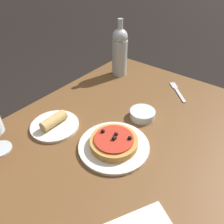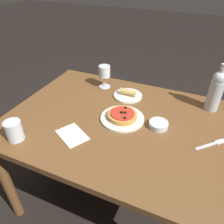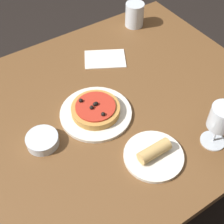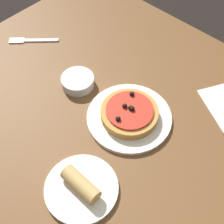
{
  "view_description": "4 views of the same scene",
  "coord_description": "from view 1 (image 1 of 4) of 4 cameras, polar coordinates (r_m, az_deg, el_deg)",
  "views": [
    {
      "loc": [
        0.42,
        0.31,
        1.26
      ],
      "look_at": [
        -0.06,
        -0.06,
        0.8
      ],
      "focal_mm": 35.0,
      "sensor_mm": 36.0,
      "label": 1
    },
    {
      "loc": [
        -0.34,
        0.91,
        1.44
      ],
      "look_at": [
        0.04,
        0.03,
        0.77
      ],
      "focal_mm": 35.0,
      "sensor_mm": 36.0,
      "label": 2
    },
    {
      "loc": [
        -0.34,
        -0.62,
        1.51
      ],
      "look_at": [
        0.03,
        -0.06,
        0.74
      ],
      "focal_mm": 50.0,
      "sensor_mm": 36.0,
      "label": 3
    },
    {
      "loc": [
        0.32,
        -0.43,
        1.44
      ],
      "look_at": [
        -0.01,
        -0.07,
        0.78
      ],
      "focal_mm": 50.0,
      "sensor_mm": 36.0,
      "label": 4
    }
  ],
  "objects": [
    {
      "name": "dining_table",
      "position": [
        0.82,
        1.2,
        -13.55
      ],
      "size": [
        1.28,
        0.92,
        0.7
      ],
      "color": "brown",
      "rests_on": "ground_plane"
    },
    {
      "name": "dinner_plate",
      "position": [
        0.76,
        0.69,
        -8.66
      ],
      "size": [
        0.24,
        0.24,
        0.01
      ],
      "color": "silver",
      "rests_on": "dining_table"
    },
    {
      "name": "pizza",
      "position": [
        0.75,
        0.71,
        -7.54
      ],
      "size": [
        0.16,
        0.16,
        0.04
      ],
      "color": "#BC843D",
      "rests_on": "dinner_plate"
    },
    {
      "name": "wine_bottle",
      "position": [
        1.15,
        2.02,
        15.57
      ],
      "size": [
        0.08,
        0.08,
        0.29
      ],
      "color": "#B2BCC1",
      "rests_on": "dining_table"
    },
    {
      "name": "side_bowl",
      "position": [
        0.89,
        7.94,
        -0.53
      ],
      "size": [
        0.1,
        0.1,
        0.03
      ],
      "color": "silver",
      "rests_on": "dining_table"
    },
    {
      "name": "fork",
      "position": [
        1.1,
        16.64,
        5.36
      ],
      "size": [
        0.14,
        0.14,
        0.0
      ],
      "rotation": [
        0.0,
        0.0,
        -2.37
      ],
      "color": "silver",
      "rests_on": "dining_table"
    },
    {
      "name": "side_plate",
      "position": [
        0.86,
        -14.78,
        -3.12
      ],
      "size": [
        0.18,
        0.18,
        0.05
      ],
      "color": "silver",
      "rests_on": "dining_table"
    }
  ]
}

